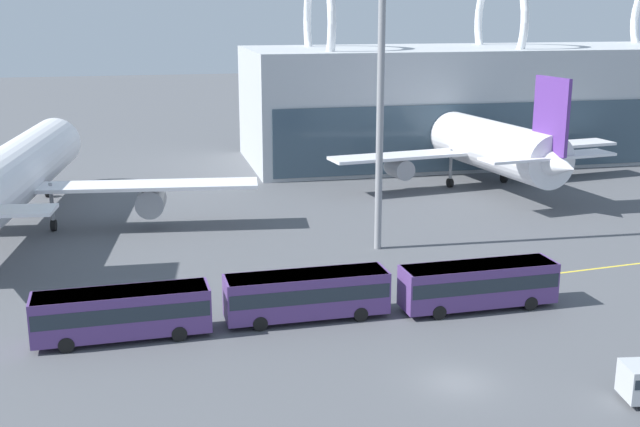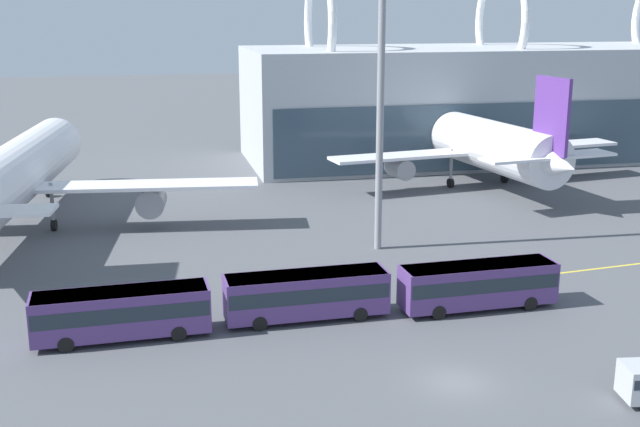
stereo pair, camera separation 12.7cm
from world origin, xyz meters
name	(u,v)px [view 2 (the right image)]	position (x,y,z in m)	size (l,w,h in m)	color
ground_plane	(456,383)	(0.00, 0.00, 0.00)	(440.00, 440.00, 0.00)	#515459
airliner_at_gate_near	(12,176)	(-29.07, 40.05, 5.20)	(46.63, 43.69, 14.41)	white
airliner_at_gate_far	(474,141)	(22.13, 49.82, 5.17)	(37.58, 38.54, 13.95)	white
shuttle_bus_0	(122,311)	(-18.67, 10.59, 1.91)	(11.29, 3.20, 3.26)	#56387A
shuttle_bus_1	(306,293)	(-6.40, 11.33, 1.91)	(11.25, 3.06, 3.26)	#56387A
shuttle_bus_2	(478,283)	(5.87, 10.66, 1.91)	(11.28, 3.16, 3.26)	#56387A
floodlight_mast	(381,82)	(3.11, 26.16, 14.66)	(2.09, 2.09, 24.98)	gray
lane_stripe_1	(612,267)	(20.50, 16.93, 0.00)	(11.12, 0.25, 0.01)	yellow
lane_stripe_2	(115,309)	(-19.30, 16.04, 0.00)	(8.93, 0.25, 0.01)	yellow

